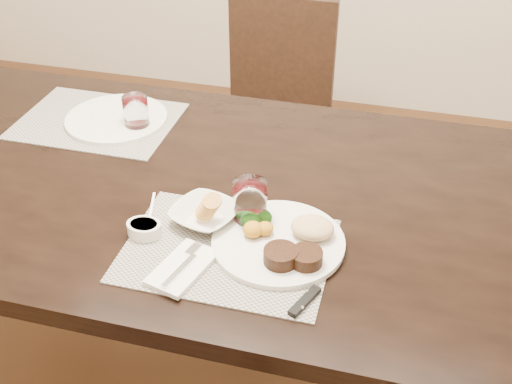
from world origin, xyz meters
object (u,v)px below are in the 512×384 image
(chair_far, at_px, (275,104))
(cracker_bowl, at_px, (205,214))
(wine_glass_near, at_px, (250,205))
(dinner_plate, at_px, (284,240))
(far_plate, at_px, (116,119))
(steak_knife, at_px, (307,293))

(chair_far, height_order, cracker_bowl, chair_far)
(wine_glass_near, bearing_deg, cracker_bowl, -166.41)
(chair_far, relative_size, dinner_plate, 2.98)
(far_plate, bearing_deg, wine_glass_near, -35.56)
(chair_far, relative_size, wine_glass_near, 8.16)
(chair_far, xyz_separation_m, cracker_bowl, (0.08, -1.08, 0.27))
(wine_glass_near, bearing_deg, chair_far, 100.15)
(chair_far, relative_size, steak_knife, 4.05)
(cracker_bowl, bearing_deg, far_plate, 136.25)
(chair_far, xyz_separation_m, wine_glass_near, (0.19, -1.06, 0.30))
(dinner_plate, relative_size, far_plate, 1.00)
(cracker_bowl, height_order, wine_glass_near, wine_glass_near)
(steak_knife, distance_m, far_plate, 0.90)
(steak_knife, distance_m, wine_glass_near, 0.27)
(steak_knife, xyz_separation_m, cracker_bowl, (-0.28, 0.18, 0.02))
(cracker_bowl, bearing_deg, wine_glass_near, 13.59)
(chair_far, xyz_separation_m, steak_knife, (0.37, -1.26, 0.26))
(steak_knife, height_order, wine_glass_near, wine_glass_near)
(chair_far, bearing_deg, dinner_plate, -75.70)
(wine_glass_near, relative_size, far_plate, 0.37)
(wine_glass_near, xyz_separation_m, far_plate, (-0.51, 0.37, -0.04))
(steak_knife, bearing_deg, chair_far, 128.60)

